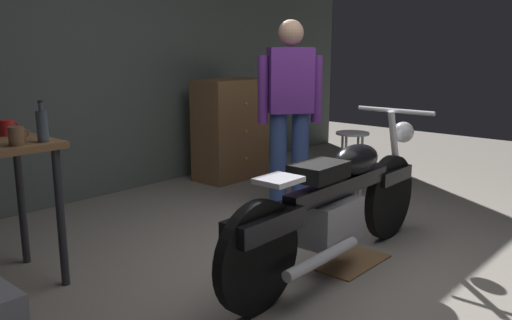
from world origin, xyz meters
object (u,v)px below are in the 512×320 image
(person_standing, at_px, (290,107))
(bottle, at_px, (42,125))
(mug_red_diner, at_px, (7,128))
(shop_stool, at_px, (352,147))
(mug_brown_stoneware, at_px, (17,136))
(motorcycle, at_px, (337,203))
(wooden_dresser, at_px, (231,129))

(person_standing, xyz_separation_m, bottle, (-2.20, 0.10, 0.07))
(mug_red_diner, height_order, bottle, bottle)
(person_standing, height_order, mug_red_diner, person_standing)
(person_standing, relative_size, mug_red_diner, 14.06)
(shop_stool, relative_size, mug_brown_stoneware, 5.39)
(person_standing, distance_m, shop_stool, 0.86)
(shop_stool, bearing_deg, mug_brown_stoneware, 174.36)
(motorcycle, distance_m, person_standing, 1.41)
(person_standing, relative_size, wooden_dresser, 1.52)
(mug_brown_stoneware, height_order, mug_red_diner, mug_brown_stoneware)
(motorcycle, bearing_deg, person_standing, 50.55)
(shop_stool, bearing_deg, person_standing, 164.30)
(wooden_dresser, relative_size, mug_red_diner, 9.26)
(wooden_dresser, bearing_deg, bottle, -157.46)
(person_standing, xyz_separation_m, wooden_dresser, (0.50, 1.21, -0.38))
(shop_stool, height_order, mug_brown_stoneware, mug_brown_stoneware)
(person_standing, bearing_deg, mug_red_diner, 26.48)
(wooden_dresser, bearing_deg, mug_red_diner, -164.92)
(shop_stool, distance_m, mug_brown_stoneware, 3.12)
(person_standing, xyz_separation_m, mug_red_diner, (-2.24, 0.48, 0.02))
(motorcycle, height_order, bottle, bottle)
(wooden_dresser, xyz_separation_m, mug_red_diner, (-2.73, -0.74, 0.40))
(shop_stool, xyz_separation_m, mug_red_diner, (-2.96, 0.68, 0.45))
(wooden_dresser, height_order, bottle, bottle)
(person_standing, bearing_deg, wooden_dresser, -73.77)
(person_standing, bearing_deg, mug_brown_stoneware, 36.08)
(shop_stool, bearing_deg, bottle, 174.17)
(motorcycle, relative_size, mug_red_diner, 18.45)
(person_standing, relative_size, mug_brown_stoneware, 14.07)
(wooden_dresser, bearing_deg, shop_stool, -80.93)
(wooden_dresser, xyz_separation_m, bottle, (-2.70, -1.12, 0.45))
(person_standing, xyz_separation_m, mug_brown_stoneware, (-2.35, 0.10, 0.03))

